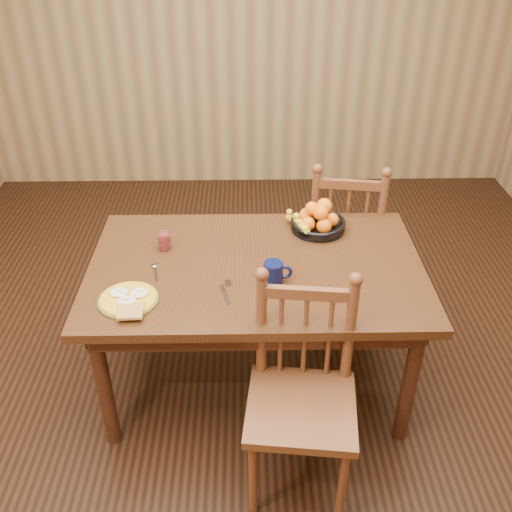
{
  "coord_description": "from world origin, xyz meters",
  "views": [
    {
      "loc": [
        -0.04,
        -2.26,
        2.28
      ],
      "look_at": [
        0.0,
        0.0,
        0.8
      ],
      "focal_mm": 40.0,
      "sensor_mm": 36.0,
      "label": 1
    }
  ],
  "objects_px": {
    "coffee_mug": "(274,272)",
    "chair_far": "(344,237)",
    "dining_table": "(256,279)",
    "breakfast_plate": "(128,300)",
    "fruit_bowl": "(317,220)",
    "chair_near": "(302,397)"
  },
  "relations": [
    {
      "from": "coffee_mug",
      "to": "chair_far",
      "type": "bearing_deg",
      "value": 60.48
    },
    {
      "from": "dining_table",
      "to": "chair_far",
      "type": "height_order",
      "value": "chair_far"
    },
    {
      "from": "coffee_mug",
      "to": "fruit_bowl",
      "type": "distance_m",
      "value": 0.53
    },
    {
      "from": "dining_table",
      "to": "breakfast_plate",
      "type": "xyz_separation_m",
      "value": [
        -0.56,
        -0.28,
        0.1
      ]
    },
    {
      "from": "chair_near",
      "to": "coffee_mug",
      "type": "xyz_separation_m",
      "value": [
        -0.1,
        0.46,
        0.32
      ]
    },
    {
      "from": "chair_near",
      "to": "breakfast_plate",
      "type": "xyz_separation_m",
      "value": [
        -0.74,
        0.31,
        0.28
      ]
    },
    {
      "from": "breakfast_plate",
      "to": "fruit_bowl",
      "type": "bearing_deg",
      "value": 34.37
    },
    {
      "from": "chair_far",
      "to": "breakfast_plate",
      "type": "xyz_separation_m",
      "value": [
        -1.1,
        -0.96,
        0.28
      ]
    },
    {
      "from": "dining_table",
      "to": "breakfast_plate",
      "type": "distance_m",
      "value": 0.63
    },
    {
      "from": "breakfast_plate",
      "to": "chair_near",
      "type": "bearing_deg",
      "value": -23.0
    },
    {
      "from": "chair_near",
      "to": "fruit_bowl",
      "type": "relative_size",
      "value": 3.06
    },
    {
      "from": "fruit_bowl",
      "to": "coffee_mug",
      "type": "bearing_deg",
      "value": -117.88
    },
    {
      "from": "dining_table",
      "to": "fruit_bowl",
      "type": "bearing_deg",
      "value": 45.14
    },
    {
      "from": "chair_near",
      "to": "fruit_bowl",
      "type": "xyz_separation_m",
      "value": [
        0.15,
        0.92,
        0.32
      ]
    },
    {
      "from": "dining_table",
      "to": "chair_near",
      "type": "bearing_deg",
      "value": -73.06
    },
    {
      "from": "chair_near",
      "to": "breakfast_plate",
      "type": "distance_m",
      "value": 0.85
    },
    {
      "from": "dining_table",
      "to": "chair_far",
      "type": "relative_size",
      "value": 1.61
    },
    {
      "from": "chair_far",
      "to": "coffee_mug",
      "type": "bearing_deg",
      "value": 68.61
    },
    {
      "from": "chair_far",
      "to": "coffee_mug",
      "type": "xyz_separation_m",
      "value": [
        -0.46,
        -0.82,
        0.32
      ]
    },
    {
      "from": "dining_table",
      "to": "chair_near",
      "type": "xyz_separation_m",
      "value": [
        0.18,
        -0.59,
        -0.18
      ]
    },
    {
      "from": "chair_near",
      "to": "breakfast_plate",
      "type": "relative_size",
      "value": 3.43
    },
    {
      "from": "dining_table",
      "to": "breakfast_plate",
      "type": "bearing_deg",
      "value": -153.57
    }
  ]
}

